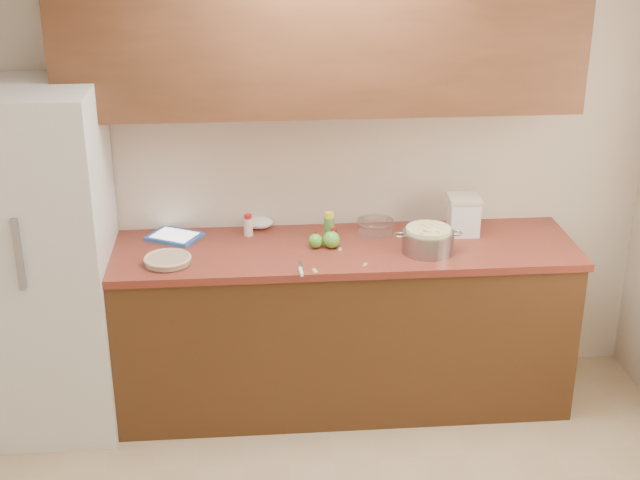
{
  "coord_description": "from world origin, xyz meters",
  "views": [
    {
      "loc": [
        -0.38,
        -2.77,
        2.72
      ],
      "look_at": [
        -0.02,
        1.43,
        0.98
      ],
      "focal_mm": 50.0,
      "sensor_mm": 36.0,
      "label": 1
    }
  ],
  "objects": [
    {
      "name": "upper_cabinets",
      "position": [
        0.0,
        1.63,
        1.95
      ],
      "size": [
        2.6,
        0.34,
        0.7
      ],
      "primitive_type": "cube",
      "color": "#5B301C",
      "rests_on": "room_shell"
    },
    {
      "name": "fridge",
      "position": [
        -1.44,
        1.44,
        0.9
      ],
      "size": [
        0.7,
        0.7,
        1.8
      ],
      "primitive_type": "cube",
      "color": "silver",
      "rests_on": "ground"
    },
    {
      "name": "mixing_bowl",
      "position": [
        0.29,
        1.65,
        0.96
      ],
      "size": [
        0.2,
        0.2,
        0.07
      ],
      "rotation": [
        0.0,
        0.0,
        -0.03
      ],
      "color": "silver",
      "rests_on": "counter_run"
    },
    {
      "name": "cinnamon_shaker",
      "position": [
        -0.39,
        1.67,
        0.98
      ],
      "size": [
        0.05,
        0.05,
        0.12
      ],
      "rotation": [
        0.0,
        0.0,
        0.07
      ],
      "color": "beige",
      "rests_on": "counter_run"
    },
    {
      "name": "counter_run",
      "position": [
        0.0,
        1.48,
        0.46
      ],
      "size": [
        2.64,
        0.68,
        0.92
      ],
      "color": "#462813",
      "rests_on": "ground"
    },
    {
      "name": "peel_b",
      "position": [
        0.08,
        1.43,
        0.92
      ],
      "size": [
        0.03,
        0.05,
        0.0
      ],
      "primitive_type": "cube",
      "rotation": [
        0.0,
        0.0,
        -1.78
      ],
      "color": "#8BAB53",
      "rests_on": "counter_run"
    },
    {
      "name": "paper_towel",
      "position": [
        -0.33,
        1.77,
        0.95
      ],
      "size": [
        0.16,
        0.14,
        0.06
      ],
      "primitive_type": "ellipsoid",
      "rotation": [
        0.0,
        0.0,
        -0.19
      ],
      "color": "white",
      "rests_on": "counter_run"
    },
    {
      "name": "lemon_bottle",
      "position": [
        0.04,
        1.57,
        0.99
      ],
      "size": [
        0.06,
        0.06,
        0.15
      ],
      "rotation": [
        0.0,
        0.0,
        -0.27
      ],
      "color": "#4C8C38",
      "rests_on": "counter_run"
    },
    {
      "name": "vanilla_bottle",
      "position": [
        0.06,
        1.52,
        0.96
      ],
      "size": [
        0.03,
        0.03,
        0.09
      ],
      "rotation": [
        0.0,
        0.0,
        0.2
      ],
      "color": "black",
      "rests_on": "counter_run"
    },
    {
      "name": "peel_c",
      "position": [
        0.18,
        1.23,
        0.92
      ],
      "size": [
        0.03,
        0.04,
        0.0
      ],
      "primitive_type": "cube",
      "rotation": [
        0.0,
        0.0,
        1.13
      ],
      "color": "#8BAB53",
      "rests_on": "counter_run"
    },
    {
      "name": "colander",
      "position": [
        0.52,
        1.37,
        0.98
      ],
      "size": [
        0.36,
        0.26,
        0.13
      ],
      "rotation": [
        0.0,
        0.0,
        0.43
      ],
      "color": "gray",
      "rests_on": "counter_run"
    },
    {
      "name": "peel_a",
      "position": [
        -0.07,
        1.18,
        0.92
      ],
      "size": [
        0.03,
        0.05,
        0.0
      ],
      "primitive_type": "cube",
      "rotation": [
        0.0,
        0.0,
        -1.39
      ],
      "color": "#8BAB53",
      "rests_on": "counter_run"
    },
    {
      "name": "paring_knife",
      "position": [
        -0.14,
        1.17,
        0.93
      ],
      "size": [
        0.03,
        0.18,
        0.02
      ],
      "rotation": [
        0.0,
        0.0,
        0.05
      ],
      "color": "gray",
      "rests_on": "counter_run"
    },
    {
      "name": "apple_center",
      "position": [
        0.04,
        1.46,
        0.96
      ],
      "size": [
        0.09,
        0.09,
        0.1
      ],
      "color": "#52A82C",
      "rests_on": "counter_run"
    },
    {
      "name": "pie",
      "position": [
        -0.79,
        1.32,
        0.94
      ],
      "size": [
        0.24,
        0.24,
        0.04
      ],
      "rotation": [
        0.0,
        0.0,
        0.35
      ],
      "color": "silver",
      "rests_on": "counter_run"
    },
    {
      "name": "apple_left",
      "position": [
        -0.04,
        1.47,
        0.96
      ],
      "size": [
        0.08,
        0.08,
        0.09
      ],
      "color": "#52A82C",
      "rests_on": "counter_run"
    },
    {
      "name": "tablet",
      "position": [
        -0.78,
        1.66,
        0.93
      ],
      "size": [
        0.32,
        0.3,
        0.02
      ],
      "rotation": [
        0.0,
        0.0,
        -0.5
      ],
      "color": "blue",
      "rests_on": "counter_run"
    },
    {
      "name": "flour_canister",
      "position": [
        0.76,
        1.6,
        1.03
      ],
      "size": [
        0.18,
        0.18,
        0.21
      ],
      "rotation": [
        0.0,
        0.0,
        -0.06
      ],
      "color": "white",
      "rests_on": "counter_run"
    },
    {
      "name": "room_shell",
      "position": [
        0.0,
        0.0,
        1.3
      ],
      "size": [
        3.6,
        3.6,
        3.6
      ],
      "color": "tan",
      "rests_on": "ground"
    }
  ]
}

